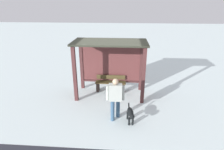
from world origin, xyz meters
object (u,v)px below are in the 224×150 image
bench_left_inside (111,84)px  dog (130,114)px  bus_shelter (110,57)px  person_walking (115,96)px

bench_left_inside → dog: 2.60m
bus_shelter → person_walking: size_ratio=1.98×
person_walking → dog: 0.80m
dog → person_walking: bearing=158.3°
bench_left_inside → dog: bench_left_inside is taller
bus_shelter → dog: size_ratio=3.76×
bus_shelter → bench_left_inside: bearing=90.0°
person_walking → dog: person_walking is taller
bench_left_inside → dog: (0.89, -2.44, -0.00)m
bus_shelter → bench_left_inside: (0.00, 0.10, -1.34)m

